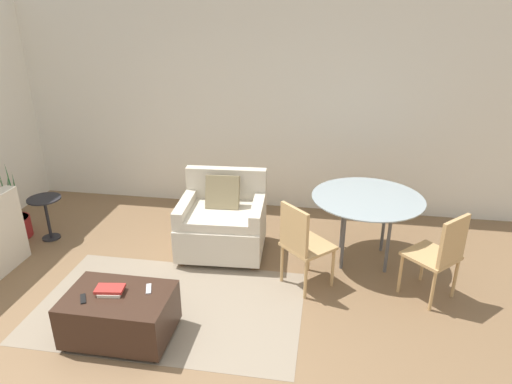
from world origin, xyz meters
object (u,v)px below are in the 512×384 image
Objects in this scene: side_table at (46,211)px; dining_chair_near_left at (302,241)px; armchair at (223,222)px; dining_table at (367,204)px; potted_plant at (14,221)px; ottoman at (120,314)px; tv_remote_primary at (149,289)px; book_stack at (110,290)px; tv_remote_secondary at (83,299)px; dining_chair_near_right at (441,252)px.

dining_chair_near_left is at bearing -9.69° from side_table.
armchair reaches higher than dining_table.
armchair is at bearing 147.80° from dining_chair_near_left.
armchair is 2.58m from potted_plant.
tv_remote_primary is (0.23, 0.12, 0.20)m from ottoman.
dining_chair_near_left is (1.51, 0.97, 0.07)m from book_stack.
potted_plant is (-2.05, 1.49, -0.03)m from ottoman.
tv_remote_secondary is 2.02m from dining_chair_near_left.
tv_remote_primary is 0.16× the size of dining_chair_near_left.
dining_table is (3.70, 0.12, 0.30)m from side_table.
side_table is 3.10m from dining_chair_near_left.
book_stack is at bearing 33.28° from tv_remote_secondary.
book_stack is 1.80× the size of tv_remote_secondary.
potted_plant is at bearing 143.53° from book_stack.
dining_table is (2.34, 1.73, 0.25)m from tv_remote_secondary.
tv_remote_secondary is at bearing -49.86° from side_table.
side_table is (-1.36, 1.61, -0.06)m from tv_remote_secondary.
side_table is at bearing 173.15° from dining_chair_near_right.
side_table is 0.59× the size of dining_chair_near_right.
tv_remote_primary reaches higher than ottoman.
dining_chair_near_left is (1.45, 0.99, 0.29)m from ottoman.
tv_remote_secondary is at bearing -146.72° from book_stack.
ottoman is (-0.52, -1.57, -0.13)m from armchair.
dining_chair_near_left is (1.22, 0.87, 0.09)m from tv_remote_primary.
tv_remote_secondary is 2.11m from side_table.
armchair is 1.11m from dining_chair_near_left.
dining_table is at bearing 135.00° from dining_chair_near_right.
potted_plant reaches higher than armchair.
tv_remote_secondary is 2.92m from dining_table.
potted_plant is (-2.57, -0.09, -0.16)m from armchair.
dining_table is (4.14, 0.14, 0.47)m from potted_plant.
tv_remote_secondary is (-0.77, -1.67, 0.07)m from armchair.
tv_remote_secondary is 3.18m from dining_chair_near_right.
dining_chair_near_right is (1.29, 0.00, 0.00)m from dining_chair_near_left.
book_stack is at bearing -36.47° from potted_plant.
armchair is at bearing 78.53° from tv_remote_primary.
dining_chair_near_left is 1.29m from dining_chair_near_right.
ottoman is 6.35× the size of tv_remote_secondary.
dining_chair_near_left is at bearing 32.64° from book_stack.
potted_plant is (-1.80, 1.59, -0.23)m from tv_remote_secondary.
book_stack is at bearing -44.06° from side_table.
dining_chair_near_right is at bearing 19.15° from tv_remote_primary.
ottoman is 1.78m from dining_chair_near_left.
dining_chair_near_right is (4.34, -0.52, 0.15)m from side_table.
dining_table is (2.16, 1.61, 0.23)m from book_stack.
ottoman is 2.92m from dining_chair_near_right.
ottoman is at bearing -152.24° from tv_remote_primary.
potted_plant is at bearing 144.04° from ottoman.
potted_plant is 4.17m from dining_table.
dining_chair_near_left and dining_chair_near_right have the same top height.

